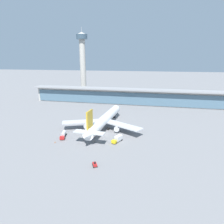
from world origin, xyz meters
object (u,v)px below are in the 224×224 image
object	(u,v)px
service_truck_by_tail_red	(95,164)
safety_cone_alpha	(55,142)
control_tower	(83,60)
safety_cone_bravo	(91,139)
airliner_on_stand	(104,120)
service_truck_mid_apron_red	(63,134)
service_truck_under_wing_white	(129,126)
service_truck_on_taxiway_red	(88,133)
service_truck_near_nose_yellow	(118,139)

from	to	relation	value
service_truck_by_tail_red	safety_cone_alpha	xyz separation A→B (m)	(-27.10, 17.62, -0.56)
control_tower	safety_cone_bravo	xyz separation A→B (m)	(48.76, -120.42, -40.51)
airliner_on_stand	service_truck_mid_apron_red	world-z (taller)	airliner_on_stand
control_tower	service_truck_mid_apron_red	bearing A→B (deg)	-74.77
safety_cone_alpha	safety_cone_bravo	size ratio (longest dim) A/B	1.00
service_truck_under_wing_white	service_truck_on_taxiway_red	xyz separation A→B (m)	(-21.42, -16.93, 0.00)
service_truck_by_tail_red	service_truck_near_nose_yellow	bearing A→B (deg)	80.38
service_truck_by_tail_red	service_truck_under_wing_white	bearing A→B (deg)	81.97
airliner_on_stand	service_truck_near_nose_yellow	world-z (taller)	airliner_on_stand
service_truck_on_taxiway_red	control_tower	distance (m)	128.59
service_truck_mid_apron_red	service_truck_on_taxiway_red	bearing A→B (deg)	30.63
service_truck_near_nose_yellow	service_truck_under_wing_white	size ratio (longest dim) A/B	1.10
service_truck_under_wing_white	control_tower	size ratio (longest dim) A/B	0.09
service_truck_mid_apron_red	safety_cone_bravo	size ratio (longest dim) A/B	12.69
service_truck_under_wing_white	service_truck_by_tail_red	xyz separation A→B (m)	(-6.96, -49.31, 0.07)
service_truck_near_nose_yellow	safety_cone_alpha	xyz separation A→B (m)	(-31.49, -8.35, -1.37)
service_truck_by_tail_red	safety_cone_alpha	bearing A→B (deg)	146.97
service_truck_near_nose_yellow	control_tower	xyz separation A→B (m)	(-63.41, 120.20, 39.14)
safety_cone_alpha	safety_cone_bravo	distance (m)	18.70
safety_cone_alpha	service_truck_under_wing_white	bearing A→B (deg)	42.95
service_truck_near_nose_yellow	safety_cone_bravo	size ratio (longest dim) A/B	10.87
service_truck_under_wing_white	service_truck_by_tail_red	world-z (taller)	service_truck_under_wing_white
airliner_on_stand	service_truck_by_tail_red	xyz separation A→B (m)	(7.67, -44.17, -4.61)
service_truck_on_taxiway_red	service_truck_by_tail_red	bearing A→B (deg)	-65.92
service_truck_near_nose_yellow	service_truck_mid_apron_red	size ratio (longest dim) A/B	0.86
safety_cone_alpha	safety_cone_bravo	xyz separation A→B (m)	(16.85, 8.13, 0.00)
service_truck_near_nose_yellow	airliner_on_stand	bearing A→B (deg)	123.54
airliner_on_stand	safety_cone_alpha	xyz separation A→B (m)	(-19.42, -26.56, -5.17)
service_truck_on_taxiway_red	service_truck_mid_apron_red	bearing A→B (deg)	-149.37
safety_cone_bravo	service_truck_mid_apron_red	bearing A→B (deg)	-178.97
service_truck_mid_apron_red	safety_cone_alpha	bearing A→B (deg)	-96.87
control_tower	service_truck_near_nose_yellow	bearing A→B (deg)	-62.19
service_truck_under_wing_white	safety_cone_bravo	distance (m)	29.18
service_truck_mid_apron_red	control_tower	xyz separation A→B (m)	(-32.86, 120.71, 39.12)
service_truck_near_nose_yellow	safety_cone_alpha	size ratio (longest dim) A/B	10.87
service_truck_mid_apron_red	safety_cone_alpha	distance (m)	8.02
airliner_on_stand	service_truck_mid_apron_red	xyz separation A→B (m)	(-18.48, -18.71, -3.78)
service_truck_mid_apron_red	control_tower	world-z (taller)	control_tower
service_truck_near_nose_yellow	safety_cone_bravo	distance (m)	14.72
control_tower	safety_cone_alpha	xyz separation A→B (m)	(31.92, -128.55, -40.51)
safety_cone_bravo	service_truck_by_tail_red	bearing A→B (deg)	-68.29
service_truck_under_wing_white	safety_cone_alpha	xyz separation A→B (m)	(-34.05, -31.69, -0.49)
service_truck_near_nose_yellow	control_tower	distance (m)	141.43
service_truck_under_wing_white	control_tower	world-z (taller)	control_tower
service_truck_under_wing_white	service_truck_mid_apron_red	xyz separation A→B (m)	(-33.11, -23.85, 0.90)
service_truck_near_nose_yellow	service_truck_by_tail_red	size ratio (longest dim) A/B	2.29
service_truck_by_tail_red	safety_cone_bravo	xyz separation A→B (m)	(-10.25, 25.74, -0.56)
service_truck_on_taxiway_red	safety_cone_alpha	bearing A→B (deg)	-130.55
service_truck_under_wing_white	safety_cone_alpha	world-z (taller)	service_truck_under_wing_white
service_truck_on_taxiway_red	control_tower	bearing A→B (deg)	111.38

